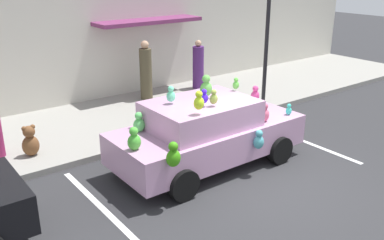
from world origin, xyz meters
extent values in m
plane|color=#2D2D30|center=(0.00, 0.00, 0.00)|extent=(60.00, 60.00, 0.00)
cube|color=gray|center=(0.00, 5.00, 0.07)|extent=(24.00, 4.00, 0.15)
cube|color=beige|center=(0.00, 7.15, 3.20)|extent=(24.00, 0.30, 6.40)
cube|color=#722D5A|center=(1.41, 6.60, 2.55)|extent=(3.60, 1.10, 0.12)
cube|color=silver|center=(2.48, 1.00, 0.00)|extent=(0.12, 3.60, 0.01)
cube|color=silver|center=(-3.08, 1.00, 0.00)|extent=(0.12, 3.60, 0.01)
cube|color=#C090B5|center=(-0.34, 1.31, 0.64)|extent=(4.35, 1.83, 0.68)
cube|color=#C090B5|center=(-0.56, 1.31, 1.26)|extent=(2.26, 1.61, 0.56)
cylinder|color=black|center=(1.01, 2.22, 0.32)|extent=(0.64, 0.22, 0.64)
cylinder|color=black|center=(1.01, 0.39, 0.32)|extent=(0.64, 0.22, 0.64)
cylinder|color=black|center=(-1.69, 2.22, 0.32)|extent=(0.64, 0.22, 0.64)
cylinder|color=black|center=(-1.69, 0.39, 0.32)|extent=(0.64, 0.22, 0.64)
ellipsoid|color=#DE448A|center=(1.65, 1.87, 1.12)|extent=(0.24, 0.19, 0.28)
sphere|color=#DE448A|center=(1.65, 1.87, 1.32)|extent=(0.15, 0.15, 0.15)
ellipsoid|color=#39CBB5|center=(1.54, 0.66, 1.08)|extent=(0.15, 0.13, 0.18)
sphere|color=#39CBB5|center=(1.54, 0.66, 1.20)|extent=(0.10, 0.10, 0.10)
ellipsoid|color=#D65F80|center=(0.75, 0.69, 1.13)|extent=(0.25, 0.21, 0.30)
sphere|color=#D65F80|center=(0.75, 0.69, 1.34)|extent=(0.16, 0.16, 0.16)
ellipsoid|color=#3B9813|center=(-1.99, 0.28, 1.01)|extent=(0.28, 0.23, 0.33)
sphere|color=#3B9813|center=(-1.99, 0.28, 1.24)|extent=(0.18, 0.18, 0.18)
ellipsoid|color=teal|center=(0.20, 0.29, 0.75)|extent=(0.25, 0.20, 0.29)
sphere|color=teal|center=(0.20, 0.29, 0.95)|extent=(0.16, 0.16, 0.16)
ellipsoid|color=#128D4D|center=(0.89, 1.66, 1.10)|extent=(0.19, 0.16, 0.23)
sphere|color=#128D4D|center=(0.89, 1.66, 1.25)|extent=(0.12, 0.12, 0.12)
ellipsoid|color=#61DC67|center=(-1.78, 1.82, 1.13)|extent=(0.25, 0.21, 0.30)
sphere|color=#61DC67|center=(-1.78, 1.82, 1.34)|extent=(0.16, 0.16, 0.16)
ellipsoid|color=#401EE9|center=(-0.72, 0.99, 1.72)|extent=(0.17, 0.14, 0.21)
sphere|color=#401EE9|center=(-0.72, 0.99, 1.86)|extent=(0.11, 0.11, 0.11)
ellipsoid|color=#C0E927|center=(-1.10, 0.68, 1.77)|extent=(0.22, 0.18, 0.26)
sphere|color=#C0E927|center=(-1.10, 0.68, 1.95)|extent=(0.14, 0.14, 0.14)
ellipsoid|color=#4FC13A|center=(-2.33, 1.07, 1.14)|extent=(0.27, 0.22, 0.31)
sphere|color=#4FC13A|center=(-2.33, 1.07, 1.36)|extent=(0.17, 0.17, 0.17)
ellipsoid|color=#87A041|center=(-0.55, 0.89, 1.70)|extent=(0.18, 0.15, 0.21)
sphere|color=#87A041|center=(-0.55, 0.89, 1.85)|extent=(0.11, 0.11, 0.11)
ellipsoid|color=#5CC542|center=(0.59, 1.47, 1.67)|extent=(0.16, 0.13, 0.19)
sphere|color=#5CC542|center=(0.59, 1.47, 1.80)|extent=(0.10, 0.10, 0.10)
ellipsoid|color=#65E2A7|center=(-1.15, 1.55, 1.71)|extent=(0.20, 0.16, 0.23)
sphere|color=#65E2A7|center=(-1.15, 1.55, 1.87)|extent=(0.13, 0.13, 0.13)
ellipsoid|color=#55A341|center=(-0.33, 1.41, 1.75)|extent=(0.28, 0.23, 0.33)
sphere|color=#55A341|center=(-0.33, 1.41, 1.98)|extent=(0.18, 0.18, 0.18)
ellipsoid|color=brown|center=(-3.46, 3.88, 0.39)|extent=(0.39, 0.32, 0.48)
sphere|color=brown|center=(-3.46, 3.88, 0.73)|extent=(0.27, 0.27, 0.27)
sphere|color=brown|center=(-3.56, 3.88, 0.83)|extent=(0.11, 0.11, 0.11)
sphere|color=brown|center=(-3.37, 3.88, 0.83)|extent=(0.11, 0.11, 0.11)
cylinder|color=black|center=(3.70, 3.50, 1.95)|extent=(0.12, 0.12, 3.61)
cylinder|color=#4C442F|center=(0.94, 6.05, 0.97)|extent=(0.39, 0.39, 1.63)
sphere|color=tan|center=(0.94, 6.05, 1.91)|extent=(0.26, 0.26, 0.26)
cylinder|color=#4D2468|center=(3.07, 6.06, 0.88)|extent=(0.39, 0.39, 1.47)
sphere|color=tan|center=(3.07, 6.06, 1.73)|extent=(0.22, 0.22, 0.22)
camera|label=1|loc=(-5.91, -5.48, 4.29)|focal=40.02mm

